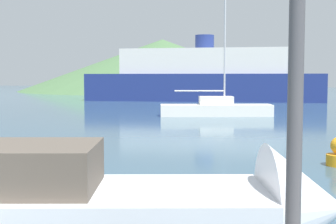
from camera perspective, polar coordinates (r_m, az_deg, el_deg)
The scene contains 4 objects.
motorboat_near at distance 8.13m, azimuth -8.12°, elevation -11.04°, with size 9.33×4.83×2.23m.
sailboat_inner at distance 31.09m, azimuth 5.88°, elevation 0.53°, with size 7.48×3.84×11.75m.
ferry_distant at distance 52.63m, azimuth 4.46°, elevation 4.17°, with size 26.03×11.15×7.24m.
hill_west at distance 90.32m, azimuth -0.70°, elevation 5.75°, with size 53.73×53.73×9.81m.
Camera 1 is at (5.66, -3.59, 2.57)m, focal length 50.00 mm.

